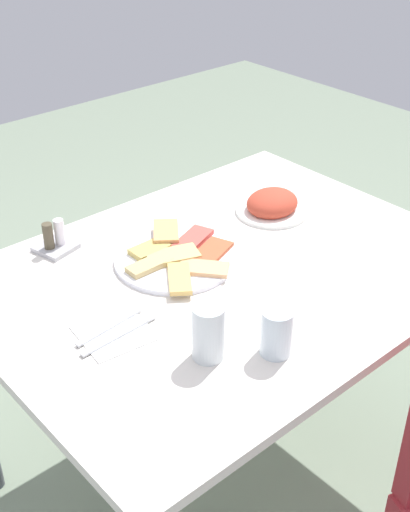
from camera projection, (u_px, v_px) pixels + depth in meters
ground_plane at (222, 468)px, 2.03m from camera, size 6.00×6.00×0.00m
dining_table at (225, 294)px, 1.69m from camera, size 1.18×0.89×0.71m
pide_platter at (176, 257)px, 1.68m from camera, size 0.30×0.31×0.03m
salad_plate_greens at (272, 205)px, 1.89m from camera, size 0.20×0.20×0.07m
soda_can at (208, 332)px, 1.35m from camera, size 0.08×0.08×0.12m
drinking_glass at (276, 332)px, 1.37m from camera, size 0.07×0.07×0.10m
paper_napkin at (114, 332)px, 1.45m from camera, size 0.16×0.16×0.00m
fork at (109, 327)px, 1.46m from camera, size 0.17×0.03×0.00m
spoon at (119, 335)px, 1.43m from camera, size 0.19×0.02×0.00m
condiment_caddy at (55, 241)px, 1.72m from camera, size 0.11×0.11×0.08m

